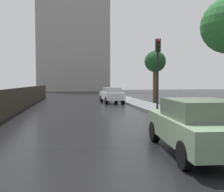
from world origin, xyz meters
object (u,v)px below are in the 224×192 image
(car_green_mid_road, at_px, (198,125))
(street_tree_near, at_px, (155,63))
(traffic_light, at_px, (158,62))
(car_white_near_kerb, at_px, (112,95))

(car_green_mid_road, relative_size, street_tree_near, 0.87)
(traffic_light, relative_size, street_tree_near, 0.88)
(car_white_near_kerb, bearing_deg, traffic_light, -84.89)
(traffic_light, xyz_separation_m, street_tree_near, (2.79, 8.76, 0.62))
(traffic_light, bearing_deg, car_green_mid_road, -101.76)
(car_green_mid_road, xyz_separation_m, street_tree_near, (4.47, 16.80, 3.00))
(car_white_near_kerb, height_order, traffic_light, traffic_light)
(car_white_near_kerb, xyz_separation_m, car_green_mid_road, (-0.29, -16.84, 0.01))
(car_white_near_kerb, height_order, car_green_mid_road, car_green_mid_road)
(car_green_mid_road, xyz_separation_m, traffic_light, (1.67, 8.04, 2.38))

